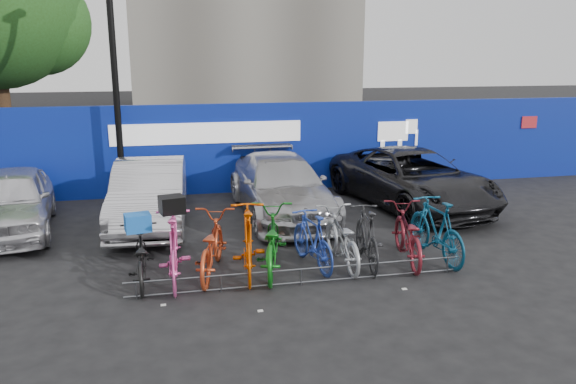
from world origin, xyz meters
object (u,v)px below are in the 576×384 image
object	(u,v)px
car_2	(281,186)
bike_3	(248,241)
bike_4	(271,241)
bike_7	(367,236)
lamppost	(115,71)
car_0	(11,201)
car_3	(412,178)
bike_1	(174,248)
bike_5	(312,240)
bike_8	(407,234)
bike_6	(341,238)
bike_0	(140,257)
car_1	(150,194)
bike_rack	(301,276)
bike_2	(211,246)
bike_9	(436,229)

from	to	relation	value
car_2	bike_3	size ratio (longest dim) A/B	2.34
bike_4	bike_7	xyz separation A→B (m)	(1.73, -0.03, -0.02)
lamppost	car_0	bearing A→B (deg)	-136.76
car_3	bike_1	size ratio (longest dim) A/B	2.55
bike_5	bike_3	bearing A→B (deg)	-4.28
bike_5	bike_8	bearing A→B (deg)	167.38
bike_3	bike_6	bearing A→B (deg)	-169.37
bike_1	bike_5	bearing A→B (deg)	-174.23
car_3	bike_4	distance (m)	5.45
car_2	bike_0	bearing A→B (deg)	-133.10
car_1	bike_5	size ratio (longest dim) A/B	2.54
bike_5	bike_6	xyz separation A→B (m)	(0.53, 0.00, -0.01)
bike_rack	bike_6	world-z (taller)	bike_6
bike_3	bike_8	bearing A→B (deg)	-172.72
bike_0	bike_7	xyz separation A→B (m)	(3.92, 0.05, 0.08)
car_0	car_1	distance (m)	2.85
bike_rack	bike_3	xyz separation A→B (m)	(-0.77, 0.65, 0.44)
bike_rack	car_0	distance (m)	6.68
bike_6	bike_5	bearing A→B (deg)	-0.09
car_1	bike_0	world-z (taller)	car_1
bike_4	bike_6	xyz separation A→B (m)	(1.28, 0.05, -0.05)
lamppost	bike_5	size ratio (longest dim) A/B	3.64
car_0	bike_5	xyz separation A→B (m)	(5.70, -3.25, -0.17)
bike_8	bike_rack	bearing A→B (deg)	28.07
lamppost	bike_0	distance (m)	6.10
bike_3	bike_8	xyz separation A→B (m)	(2.90, 0.03, -0.09)
car_1	bike_1	bearing A→B (deg)	-79.26
car_0	bike_2	size ratio (longest dim) A/B	2.00
bike_1	bike_5	world-z (taller)	bike_1
car_1	bike_2	size ratio (longest dim) A/B	2.15
bike_1	bike_5	xyz separation A→B (m)	(2.39, 0.18, -0.09)
bike_5	bike_0	bearing A→B (deg)	-7.30
bike_0	bike_3	xyz separation A→B (m)	(1.79, 0.02, 0.16)
car_3	lamppost	bearing A→B (deg)	155.58
bike_rack	bike_9	bearing A→B (deg)	13.83
bike_1	car_0	bearing A→B (deg)	-44.58
car_2	bike_5	xyz separation A→B (m)	(-0.11, -3.37, -0.18)
lamppost	car_0	distance (m)	3.89
bike_0	bike_1	distance (m)	0.57
lamppost	bike_9	bearing A→B (deg)	-42.18
bike_8	bike_7	bearing A→B (deg)	10.01
lamppost	car_2	bearing A→B (deg)	-26.82
lamppost	bike_4	bearing A→B (deg)	-61.81
car_0	bike_5	size ratio (longest dim) A/B	2.37
bike_7	bike_0	bearing A→B (deg)	8.07
bike_rack	car_1	world-z (taller)	car_1
bike_0	bike_2	xyz separation A→B (m)	(1.17, 0.14, 0.07)
lamppost	bike_8	world-z (taller)	lamppost
bike_8	bike_5	bearing A→B (deg)	7.68
bike_rack	bike_1	size ratio (longest dim) A/B	2.83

